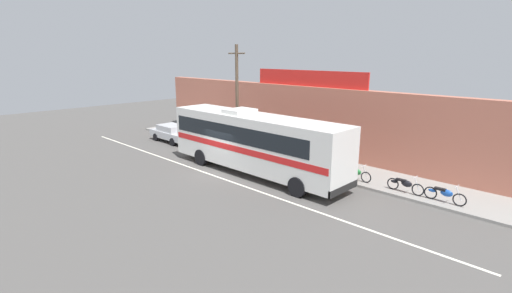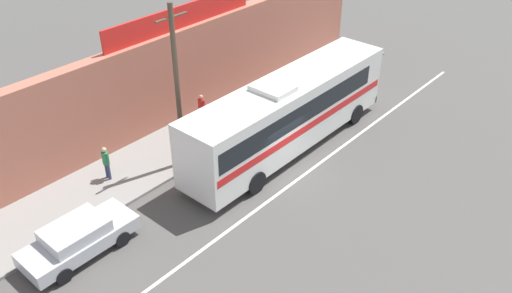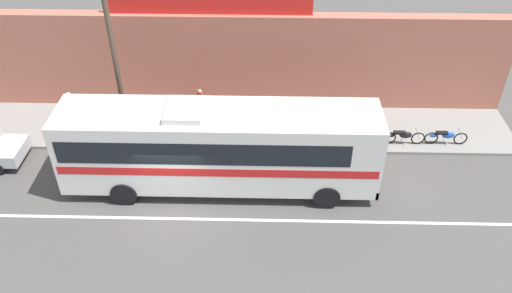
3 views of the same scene
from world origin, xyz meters
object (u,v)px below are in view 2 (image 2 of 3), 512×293
(parked_car, at_px, (79,238))
(motorcycle_black, at_px, (305,85))
(utility_pole, at_px, (177,87))
(motorcycle_green, at_px, (332,69))
(pedestrian_far_right, at_px, (202,107))
(pedestrian_near_shop, at_px, (106,161))
(intercity_bus, at_px, (288,111))
(motorcycle_blue, at_px, (349,59))

(parked_car, relative_size, motorcycle_black, 2.22)
(utility_pole, relative_size, motorcycle_green, 3.94)
(utility_pole, bearing_deg, pedestrian_far_right, 32.22)
(parked_car, xyz_separation_m, motorcycle_green, (18.64, 1.56, -0.17))
(pedestrian_near_shop, relative_size, pedestrian_far_right, 0.97)
(intercity_bus, height_order, motorcycle_black, intercity_bus)
(parked_car, bearing_deg, motorcycle_black, 5.54)
(parked_car, height_order, motorcycle_blue, parked_car)
(intercity_bus, bearing_deg, motorcycle_blue, 16.19)
(utility_pole, relative_size, pedestrian_near_shop, 4.67)
(motorcycle_black, height_order, motorcycle_blue, same)
(intercity_bus, bearing_deg, pedestrian_near_shop, 149.58)
(parked_car, height_order, motorcycle_black, parked_car)
(motorcycle_black, bearing_deg, pedestrian_far_right, 164.67)
(pedestrian_near_shop, bearing_deg, utility_pole, -28.02)
(motorcycle_blue, bearing_deg, intercity_bus, -163.81)
(intercity_bus, xyz_separation_m, parked_car, (-10.63, 1.28, -1.33))
(motorcycle_black, bearing_deg, motorcycle_blue, 0.64)
(utility_pole, xyz_separation_m, motorcycle_green, (12.27, 0.18, -3.46))
(motorcycle_black, bearing_deg, utility_pole, -179.04)
(motorcycle_blue, bearing_deg, motorcycle_green, -179.10)
(parked_car, bearing_deg, pedestrian_far_right, 19.28)
(intercity_bus, height_order, motorcycle_blue, intercity_bus)
(motorcycle_green, bearing_deg, pedestrian_near_shop, 174.70)
(motorcycle_black, distance_m, pedestrian_near_shop, 12.55)
(intercity_bus, relative_size, pedestrian_far_right, 7.42)
(motorcycle_green, bearing_deg, pedestrian_far_right, 169.34)
(motorcycle_green, distance_m, motorcycle_blue, 1.89)
(motorcycle_green, xyz_separation_m, motorcycle_blue, (1.89, 0.03, 0.00))
(motorcycle_green, bearing_deg, intercity_bus, -160.45)
(utility_pole, bearing_deg, motorcycle_blue, 0.85)
(motorcycle_blue, height_order, pedestrian_near_shop, pedestrian_near_shop)
(motorcycle_black, relative_size, motorcycle_blue, 1.00)
(intercity_bus, relative_size, utility_pole, 1.64)
(intercity_bus, distance_m, motorcycle_black, 6.11)
(parked_car, relative_size, pedestrian_far_right, 2.58)
(intercity_bus, height_order, pedestrian_near_shop, intercity_bus)
(utility_pole, height_order, motorcycle_green, utility_pole)
(motorcycle_black, relative_size, pedestrian_near_shop, 1.20)
(motorcycle_blue, xyz_separation_m, pedestrian_near_shop, (-17.15, 1.39, 0.50))
(intercity_bus, height_order, motorcycle_green, intercity_bus)
(parked_car, bearing_deg, intercity_bus, -6.89)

